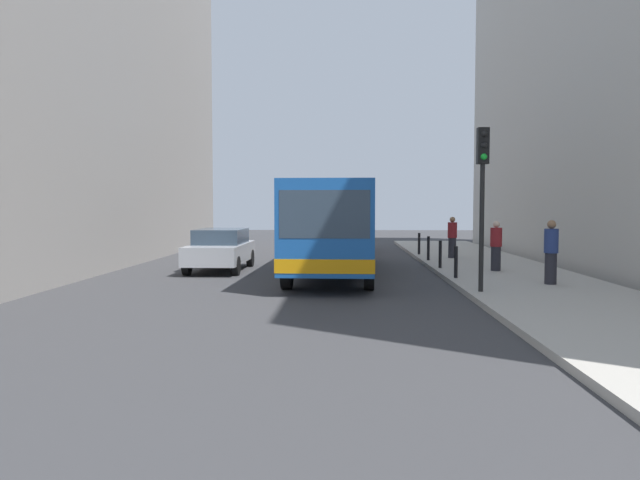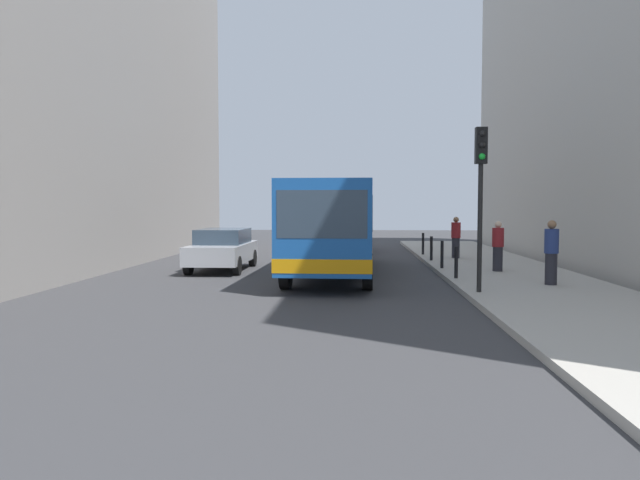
{
  "view_description": "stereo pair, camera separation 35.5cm",
  "coord_description": "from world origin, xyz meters",
  "px_view_note": "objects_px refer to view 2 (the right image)",
  "views": [
    {
      "loc": [
        0.08,
        -17.41,
        2.32
      ],
      "look_at": [
        -0.63,
        1.11,
        1.26
      ],
      "focal_mm": 34.12,
      "sensor_mm": 36.0,
      "label": 1
    },
    {
      "loc": [
        0.44,
        -17.39,
        2.32
      ],
      "look_at": [
        -0.63,
        1.11,
        1.26
      ],
      "focal_mm": 34.12,
      "sensor_mm": 36.0,
      "label": 2
    }
  ],
  "objects_px": {
    "bus": "(335,223)",
    "bollard_mid": "(442,254)",
    "bollard_near": "(456,262)",
    "bollard_far": "(431,248)",
    "pedestrian_near_signal": "(551,252)",
    "pedestrian_far_sidewalk": "(456,238)",
    "car_behind_bus": "(346,236)",
    "pedestrian_mid_sidewalk": "(498,246)",
    "car_beside_bus": "(223,248)",
    "bollard_farthest": "(423,244)",
    "traffic_light": "(481,178)"
  },
  "relations": [
    {
      "from": "bollard_mid",
      "to": "pedestrian_near_signal",
      "type": "distance_m",
      "value": 4.92
    },
    {
      "from": "bollard_mid",
      "to": "pedestrian_mid_sidewalk",
      "type": "xyz_separation_m",
      "value": [
        1.7,
        -0.89,
        0.35
      ]
    },
    {
      "from": "bollard_farthest",
      "to": "pedestrian_mid_sidewalk",
      "type": "distance_m",
      "value": 7.01
    },
    {
      "from": "bollard_mid",
      "to": "pedestrian_far_sidewalk",
      "type": "bearing_deg",
      "value": 74.44
    },
    {
      "from": "bollard_near",
      "to": "pedestrian_far_sidewalk",
      "type": "height_order",
      "value": "pedestrian_far_sidewalk"
    },
    {
      "from": "bus",
      "to": "pedestrian_near_signal",
      "type": "height_order",
      "value": "bus"
    },
    {
      "from": "bus",
      "to": "bollard_far",
      "type": "bearing_deg",
      "value": -134.87
    },
    {
      "from": "car_beside_bus",
      "to": "pedestrian_mid_sidewalk",
      "type": "relative_size",
      "value": 2.67
    },
    {
      "from": "bollard_near",
      "to": "car_beside_bus",
      "type": "bearing_deg",
      "value": 157.57
    },
    {
      "from": "car_beside_bus",
      "to": "pedestrian_near_signal",
      "type": "distance_m",
      "value": 11.06
    },
    {
      "from": "traffic_light",
      "to": "pedestrian_far_sidewalk",
      "type": "xyz_separation_m",
      "value": [
        1.04,
        9.93,
        -2.01
      ]
    },
    {
      "from": "pedestrian_far_sidewalk",
      "to": "bollard_mid",
      "type": "bearing_deg",
      "value": -150.16
    },
    {
      "from": "pedestrian_mid_sidewalk",
      "to": "pedestrian_far_sidewalk",
      "type": "relative_size",
      "value": 0.97
    },
    {
      "from": "bus",
      "to": "bollard_farthest",
      "type": "relative_size",
      "value": 11.67
    },
    {
      "from": "bollard_mid",
      "to": "pedestrian_far_sidewalk",
      "type": "relative_size",
      "value": 0.56
    },
    {
      "from": "car_behind_bus",
      "to": "bollard_near",
      "type": "xyz_separation_m",
      "value": [
        3.47,
        -12.47,
        -0.16
      ]
    },
    {
      "from": "bollard_mid",
      "to": "bollard_farthest",
      "type": "height_order",
      "value": "same"
    },
    {
      "from": "car_beside_bus",
      "to": "pedestrian_mid_sidewalk",
      "type": "bearing_deg",
      "value": 173.45
    },
    {
      "from": "car_beside_bus",
      "to": "bollard_far",
      "type": "bearing_deg",
      "value": -160.4
    },
    {
      "from": "bollard_mid",
      "to": "bollard_farthest",
      "type": "xyz_separation_m",
      "value": [
        0.0,
        5.9,
        0.0
      ]
    },
    {
      "from": "bollard_mid",
      "to": "pedestrian_near_signal",
      "type": "xyz_separation_m",
      "value": [
        2.35,
        -4.3,
        0.41
      ]
    },
    {
      "from": "bollard_far",
      "to": "pedestrian_far_sidewalk",
      "type": "height_order",
      "value": "pedestrian_far_sidewalk"
    },
    {
      "from": "car_behind_bus",
      "to": "pedestrian_near_signal",
      "type": "bearing_deg",
      "value": 114.87
    },
    {
      "from": "bus",
      "to": "car_beside_bus",
      "type": "height_order",
      "value": "bus"
    },
    {
      "from": "bollard_mid",
      "to": "pedestrian_mid_sidewalk",
      "type": "bearing_deg",
      "value": -27.74
    },
    {
      "from": "bollard_mid",
      "to": "bollard_far",
      "type": "height_order",
      "value": "same"
    },
    {
      "from": "bus",
      "to": "car_behind_bus",
      "type": "xyz_separation_m",
      "value": [
        0.22,
        10.08,
        -0.94
      ]
    },
    {
      "from": "pedestrian_near_signal",
      "to": "pedestrian_mid_sidewalk",
      "type": "xyz_separation_m",
      "value": [
        -0.65,
        3.41,
        -0.06
      ]
    },
    {
      "from": "car_beside_bus",
      "to": "bollard_near",
      "type": "distance_m",
      "value": 8.37
    },
    {
      "from": "car_behind_bus",
      "to": "pedestrian_near_signal",
      "type": "distance_m",
      "value": 15.0
    },
    {
      "from": "pedestrian_far_sidewalk",
      "to": "car_beside_bus",
      "type": "bearing_deg",
      "value": 158.84
    },
    {
      "from": "pedestrian_near_signal",
      "to": "pedestrian_mid_sidewalk",
      "type": "height_order",
      "value": "pedestrian_near_signal"
    },
    {
      "from": "bollard_far",
      "to": "pedestrian_far_sidewalk",
      "type": "xyz_separation_m",
      "value": [
        1.14,
        1.14,
        0.37
      ]
    },
    {
      "from": "pedestrian_mid_sidewalk",
      "to": "pedestrian_near_signal",
      "type": "bearing_deg",
      "value": -90.94
    },
    {
      "from": "car_behind_bus",
      "to": "bollard_mid",
      "type": "xyz_separation_m",
      "value": [
        3.47,
        -9.52,
        -0.16
      ]
    },
    {
      "from": "bollard_mid",
      "to": "bollard_far",
      "type": "distance_m",
      "value": 2.95
    },
    {
      "from": "bus",
      "to": "bollard_mid",
      "type": "relative_size",
      "value": 11.67
    },
    {
      "from": "traffic_light",
      "to": "bollard_farthest",
      "type": "xyz_separation_m",
      "value": [
        -0.1,
        11.74,
        -2.38
      ]
    },
    {
      "from": "bollard_farthest",
      "to": "bollard_near",
      "type": "bearing_deg",
      "value": -90.0
    },
    {
      "from": "bollard_near",
      "to": "bollard_far",
      "type": "height_order",
      "value": "same"
    },
    {
      "from": "car_behind_bus",
      "to": "bollard_far",
      "type": "height_order",
      "value": "car_behind_bus"
    },
    {
      "from": "bollard_far",
      "to": "traffic_light",
      "type": "bearing_deg",
      "value": -89.35
    },
    {
      "from": "bus",
      "to": "bollard_near",
      "type": "distance_m",
      "value": 4.53
    },
    {
      "from": "bollard_near",
      "to": "pedestrian_near_signal",
      "type": "relative_size",
      "value": 0.54
    },
    {
      "from": "bollard_mid",
      "to": "pedestrian_mid_sidewalk",
      "type": "relative_size",
      "value": 0.57
    },
    {
      "from": "traffic_light",
      "to": "pedestrian_mid_sidewalk",
      "type": "distance_m",
      "value": 5.58
    },
    {
      "from": "bollard_near",
      "to": "bollard_farthest",
      "type": "distance_m",
      "value": 8.85
    },
    {
      "from": "car_behind_bus",
      "to": "pedestrian_near_signal",
      "type": "height_order",
      "value": "pedestrian_near_signal"
    },
    {
      "from": "traffic_light",
      "to": "bollard_far",
      "type": "xyz_separation_m",
      "value": [
        -0.1,
        8.79,
        -2.38
      ]
    },
    {
      "from": "bus",
      "to": "pedestrian_far_sidewalk",
      "type": "height_order",
      "value": "bus"
    }
  ]
}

